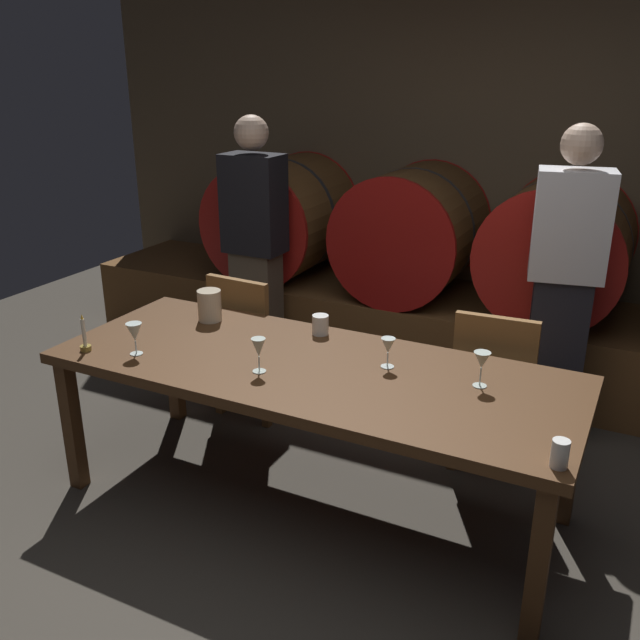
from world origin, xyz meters
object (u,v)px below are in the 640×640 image
guest_left (255,246)px  cup_left (320,325)px  wine_glass_center_left (259,349)px  chair_right (495,382)px  wine_barrel_center_right (558,248)px  wine_barrel_center_left (412,232)px  cup_right (560,454)px  wine_glass_center_right (388,347)px  dining_table (311,377)px  pitcher (210,305)px  wine_glass_far_left (134,333)px  wine_barrel_far_left (283,217)px  chair_left (250,338)px  candle_center (85,341)px  guest_right (563,286)px  wine_glass_far_right (482,361)px

guest_left → cup_left: bearing=136.8°
wine_glass_center_left → chair_right: bearing=45.8°
wine_barrel_center_right → wine_barrel_center_left: bearing=180.0°
chair_right → cup_right: (0.45, -1.07, 0.30)m
wine_glass_center_right → cup_left: (-0.45, 0.22, -0.05)m
dining_table → wine_glass_center_left: bearing=-134.5°
pitcher → wine_glass_center_right: bearing=-7.2°
chair_right → wine_glass_far_left: 1.79m
wine_barrel_far_left → wine_glass_center_left: wine_barrel_far_left is taller
chair_left → wine_glass_center_right: 1.23m
chair_right → cup_left: size_ratio=8.85×
guest_left → wine_glass_far_left: (0.26, -1.47, -0.04)m
pitcher → cup_right: 1.97m
wine_barrel_center_left → chair_left: 1.39m
wine_barrel_center_right → wine_glass_center_left: size_ratio=5.66×
wine_barrel_far_left → candle_center: (0.17, -2.18, -0.15)m
candle_center → wine_glass_center_left: 0.87m
guest_right → cup_right: 1.60m
wine_barrel_center_right → wine_glass_center_right: 1.77m
wine_barrel_center_right → cup_left: bearing=-120.9°
wine_glass_center_right → dining_table: bearing=-157.8°
guest_right → wine_glass_far_right: 1.10m
wine_glass_center_left → cup_left: (0.04, 0.52, -0.06)m
wine_barrel_far_left → wine_glass_far_right: wine_barrel_far_left is taller
wine_barrel_center_right → wine_glass_far_left: size_ratio=5.83×
chair_right → wine_glass_center_left: wine_glass_center_left is taller
chair_left → wine_glass_center_left: wine_glass_center_left is taller
cup_left → wine_barrel_far_left: bearing=125.4°
wine_barrel_far_left → wine_glass_far_left: 2.14m
candle_center → chair_left: bearing=74.3°
wine_barrel_far_left → wine_barrel_center_right: bearing=0.0°
wine_barrel_far_left → wine_glass_center_right: bearing=-48.6°
wine_glass_center_left → wine_glass_far_right: 0.95m
wine_glass_far_right → cup_right: (0.40, -0.49, -0.06)m
cup_left → chair_left: bearing=153.9°
guest_right → pitcher: guest_right is taller
wine_barrel_center_left → wine_barrel_center_right: (0.95, 0.00, 0.00)m
cup_right → candle_center: bearing=179.3°
cup_left → wine_barrel_center_right: bearing=59.1°
chair_right → wine_glass_center_right: bearing=54.0°
chair_right → guest_right: 0.68m
dining_table → wine_glass_far_right: wine_glass_far_right is taller
chair_left → cup_right: size_ratio=8.71×
guest_right → pitcher: 1.89m
wine_barrel_center_right → candle_center: 2.82m
wine_barrel_center_right → guest_right: 0.64m
wine_barrel_center_right → chair_left: size_ratio=1.01×
candle_center → wine_glass_far_left: size_ratio=1.20×
candle_center → wine_glass_center_right: candle_center is taller
wine_barrel_center_right → chair_left: 1.97m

